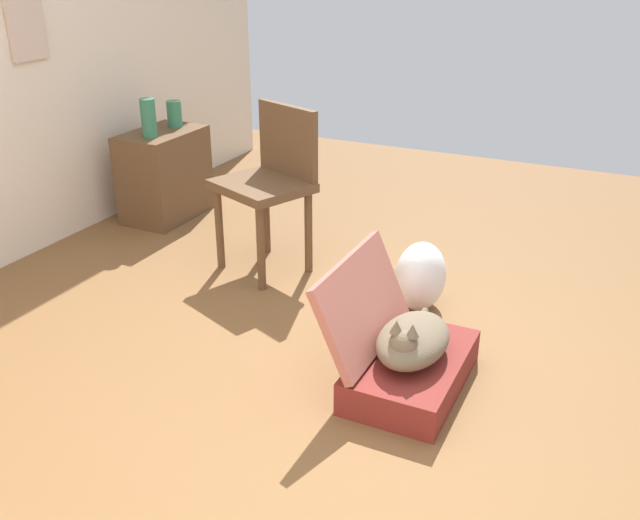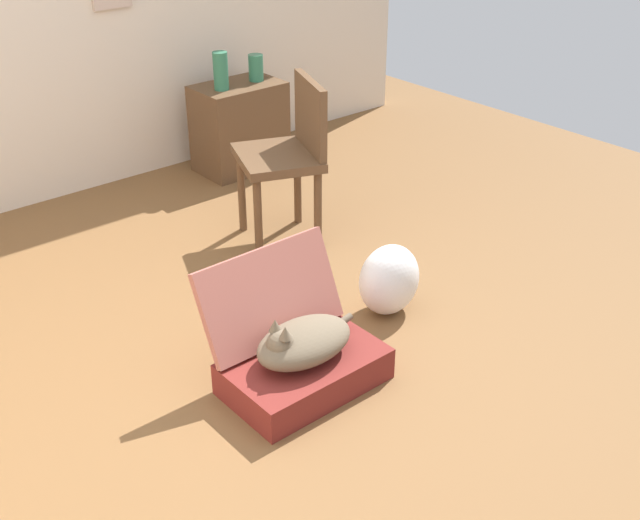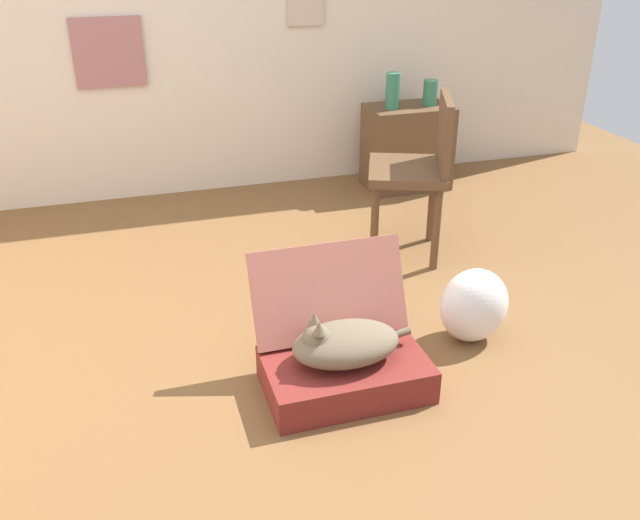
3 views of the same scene
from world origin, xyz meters
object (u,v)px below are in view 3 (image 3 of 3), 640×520
suitcase_base (345,374)px  vase_short (430,93)px  chair (419,166)px  plastic_bag_white (474,305)px  side_table (407,147)px  vase_tall (393,91)px  cat (344,343)px

suitcase_base → vase_short: bearing=57.9°
chair → plastic_bag_white: bearing=14.5°
suitcase_base → side_table: (1.20, 2.15, 0.22)m
suitcase_base → plastic_bag_white: size_ratio=1.86×
suitcase_base → vase_tall: bearing=63.6°
plastic_bag_white → cat: bearing=-164.5°
vase_tall → vase_short: bearing=4.1°
suitcase_base → chair: bearing=54.2°
plastic_bag_white → side_table: 2.03m
suitcase_base → side_table: side_table is taller
cat → vase_tall: (1.06, 2.12, 0.48)m
cat → side_table: (1.21, 2.15, 0.07)m
cat → chair: 1.40m
plastic_bag_white → vase_short: (0.66, 1.95, 0.50)m
cat → plastic_bag_white: size_ratio=1.47×
plastic_bag_white → chair: 0.99m
side_table → vase_tall: bearing=-167.3°
vase_tall → vase_short: (0.29, 0.02, -0.03)m
vase_tall → chair: size_ratio=0.26×
vase_tall → chair: bearing=-104.0°
plastic_bag_white → chair: size_ratio=0.39×
suitcase_base → vase_tall: 2.45m
plastic_bag_white → vase_short: size_ratio=2.05×
plastic_bag_white → vase_short: vase_short is taller
cat → plastic_bag_white: (0.69, 0.19, -0.05)m
side_table → vase_short: size_ratio=3.40×
vase_tall → chair: 1.06m
cat → vase_tall: size_ratio=2.15×
vase_short → chair: (-0.54, -1.03, -0.15)m
side_table → vase_short: vase_short is taller
suitcase_base → cat: bearing=177.6°
plastic_bag_white → vase_tall: bearing=79.1°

